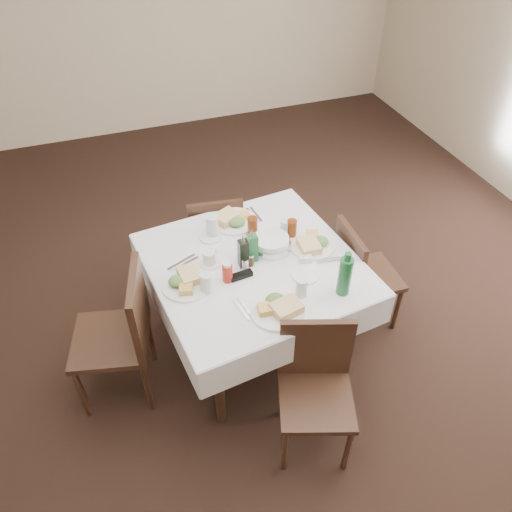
# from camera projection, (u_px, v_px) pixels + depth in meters

# --- Properties ---
(ground_plane) EXTENTS (7.00, 7.00, 0.00)m
(ground_plane) POSITION_uv_depth(u_px,v_px,m) (246.00, 342.00, 3.53)
(ground_plane) COLOR black
(room_shell) EXTENTS (6.04, 7.04, 2.80)m
(room_shell) POSITION_uv_depth(u_px,v_px,m) (242.00, 116.00, 2.41)
(room_shell) COLOR beige
(room_shell) RESTS_ON ground
(dining_table) EXTENTS (1.35, 1.35, 0.76)m
(dining_table) POSITION_uv_depth(u_px,v_px,m) (254.00, 273.00, 3.09)
(dining_table) COLOR #301C0F
(dining_table) RESTS_ON ground
(chair_north) EXTENTS (0.44, 0.44, 0.82)m
(chair_north) POSITION_uv_depth(u_px,v_px,m) (216.00, 234.00, 3.71)
(chair_north) COLOR #301C0F
(chair_north) RESTS_ON ground
(chair_south) EXTENTS (0.51, 0.51, 0.84)m
(chair_south) POSITION_uv_depth(u_px,v_px,m) (315.00, 379.00, 2.73)
(chair_south) COLOR #301C0F
(chair_south) RESTS_ON ground
(chair_east) EXTENTS (0.41, 0.41, 0.84)m
(chair_east) POSITION_uv_depth(u_px,v_px,m) (359.00, 271.00, 3.39)
(chair_east) COLOR #301C0F
(chair_east) RESTS_ON ground
(chair_west) EXTENTS (0.54, 0.54, 0.94)m
(chair_west) POSITION_uv_depth(u_px,v_px,m) (124.00, 329.00, 2.92)
(chair_west) COLOR #301C0F
(chair_west) RESTS_ON ground
(meal_north) EXTENTS (0.30, 0.30, 0.07)m
(meal_north) POSITION_uv_depth(u_px,v_px,m) (233.00, 220.00, 3.31)
(meal_north) COLOR white
(meal_north) RESTS_ON dining_table
(meal_south) EXTENTS (0.30, 0.30, 0.07)m
(meal_south) POSITION_uv_depth(u_px,v_px,m) (279.00, 308.00, 2.71)
(meal_south) COLOR white
(meal_south) RESTS_ON dining_table
(meal_east) EXTENTS (0.29, 0.29, 0.06)m
(meal_east) POSITION_uv_depth(u_px,v_px,m) (312.00, 244.00, 3.13)
(meal_east) COLOR white
(meal_east) RESTS_ON dining_table
(meal_west) EXTENTS (0.29, 0.29, 0.06)m
(meal_west) POSITION_uv_depth(u_px,v_px,m) (186.00, 281.00, 2.87)
(meal_west) COLOR white
(meal_west) RESTS_ON dining_table
(side_plate_a) EXTENTS (0.14, 0.14, 0.01)m
(side_plate_a) POSITION_uv_depth(u_px,v_px,m) (210.00, 237.00, 3.21)
(side_plate_a) COLOR white
(side_plate_a) RESTS_ON dining_table
(side_plate_b) EXTENTS (0.17, 0.17, 0.01)m
(side_plate_b) POSITION_uv_depth(u_px,v_px,m) (305.00, 275.00, 2.94)
(side_plate_b) COLOR white
(side_plate_b) RESTS_ON dining_table
(water_n) EXTENTS (0.08, 0.08, 0.15)m
(water_n) POSITION_uv_depth(u_px,v_px,m) (212.00, 226.00, 3.19)
(water_n) COLOR silver
(water_n) RESTS_ON dining_table
(water_s) EXTENTS (0.06, 0.06, 0.12)m
(water_s) POSITION_uv_depth(u_px,v_px,m) (302.00, 287.00, 2.78)
(water_s) COLOR silver
(water_s) RESTS_ON dining_table
(water_e) EXTENTS (0.06, 0.06, 0.12)m
(water_e) POSITION_uv_depth(u_px,v_px,m) (285.00, 228.00, 3.19)
(water_e) COLOR silver
(water_e) RESTS_ON dining_table
(water_w) EXTENTS (0.07, 0.07, 0.13)m
(water_w) POSITION_uv_depth(u_px,v_px,m) (206.00, 283.00, 2.80)
(water_w) COLOR silver
(water_w) RESTS_ON dining_table
(iced_tea_a) EXTENTS (0.07, 0.07, 0.14)m
(iced_tea_a) POSITION_uv_depth(u_px,v_px,m) (252.00, 227.00, 3.19)
(iced_tea_a) COLOR #652B0D
(iced_tea_a) RESTS_ON dining_table
(iced_tea_b) EXTENTS (0.06, 0.06, 0.13)m
(iced_tea_b) POSITION_uv_depth(u_px,v_px,m) (292.00, 229.00, 3.18)
(iced_tea_b) COLOR #652B0D
(iced_tea_b) RESTS_ON dining_table
(bread_basket) EXTENTS (0.25, 0.25, 0.08)m
(bread_basket) POSITION_uv_depth(u_px,v_px,m) (271.00, 243.00, 3.11)
(bread_basket) COLOR silver
(bread_basket) RESTS_ON dining_table
(oil_cruet_dark) EXTENTS (0.06, 0.06, 0.24)m
(oil_cruet_dark) POSITION_uv_depth(u_px,v_px,m) (243.00, 252.00, 2.95)
(oil_cruet_dark) COLOR black
(oil_cruet_dark) RESTS_ON dining_table
(oil_cruet_green) EXTENTS (0.06, 0.06, 0.24)m
(oil_cruet_green) POSITION_uv_depth(u_px,v_px,m) (252.00, 247.00, 2.98)
(oil_cruet_green) COLOR #1C6532
(oil_cruet_green) RESTS_ON dining_table
(ketchup_bottle) EXTENTS (0.06, 0.06, 0.13)m
(ketchup_bottle) POSITION_uv_depth(u_px,v_px,m) (227.00, 272.00, 2.87)
(ketchup_bottle) COLOR #AF2312
(ketchup_bottle) RESTS_ON dining_table
(salt_shaker) EXTENTS (0.04, 0.04, 0.09)m
(salt_shaker) POSITION_uv_depth(u_px,v_px,m) (245.00, 265.00, 2.95)
(salt_shaker) COLOR white
(salt_shaker) RESTS_ON dining_table
(pepper_shaker) EXTENTS (0.04, 0.04, 0.08)m
(pepper_shaker) POSITION_uv_depth(u_px,v_px,m) (251.00, 260.00, 2.99)
(pepper_shaker) COLOR #3E3017
(pepper_shaker) RESTS_ON dining_table
(coffee_mug) EXTENTS (0.13, 0.13, 0.09)m
(coffee_mug) POSITION_uv_depth(u_px,v_px,m) (210.00, 258.00, 3.00)
(coffee_mug) COLOR white
(coffee_mug) RESTS_ON dining_table
(sunglasses) EXTENTS (0.14, 0.06, 0.03)m
(sunglasses) POSITION_uv_depth(u_px,v_px,m) (241.00, 275.00, 2.92)
(sunglasses) COLOR black
(sunglasses) RESTS_ON dining_table
(green_bottle) EXTENTS (0.08, 0.08, 0.29)m
(green_bottle) POSITION_uv_depth(u_px,v_px,m) (345.00, 276.00, 2.76)
(green_bottle) COLOR #1C6532
(green_bottle) RESTS_ON dining_table
(sugar_caddy) EXTENTS (0.09, 0.06, 0.04)m
(sugar_caddy) POSITION_uv_depth(u_px,v_px,m) (306.00, 259.00, 3.03)
(sugar_caddy) COLOR white
(sugar_caddy) RESTS_ON dining_table
(cutlery_n) EXTENTS (0.06, 0.18, 0.01)m
(cutlery_n) POSITION_uv_depth(u_px,v_px,m) (254.00, 215.00, 3.39)
(cutlery_n) COLOR silver
(cutlery_n) RESTS_ON dining_table
(cutlery_s) EXTENTS (0.08, 0.18, 0.01)m
(cutlery_s) POSITION_uv_depth(u_px,v_px,m) (243.00, 308.00, 2.74)
(cutlery_s) COLOR silver
(cutlery_s) RESTS_ON dining_table
(cutlery_e) EXTENTS (0.16, 0.06, 0.01)m
(cutlery_e) POSITION_uv_depth(u_px,v_px,m) (329.00, 260.00, 3.04)
(cutlery_e) COLOR silver
(cutlery_e) RESTS_ON dining_table
(cutlery_w) EXTENTS (0.21, 0.13, 0.01)m
(cutlery_w) POSITION_uv_depth(u_px,v_px,m) (183.00, 263.00, 3.02)
(cutlery_w) COLOR silver
(cutlery_w) RESTS_ON dining_table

